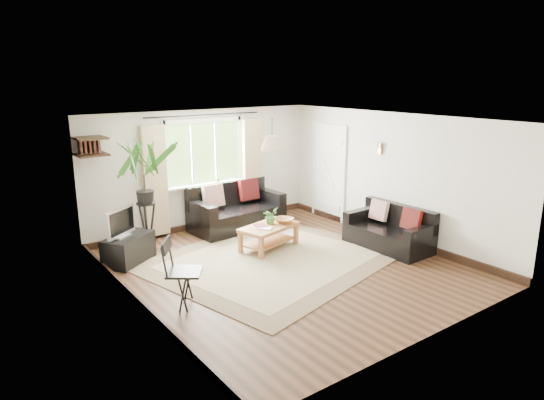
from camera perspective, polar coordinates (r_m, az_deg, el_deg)
floor at (r=8.03m, az=1.70°, el=-7.85°), size 5.50×5.50×0.00m
ceiling at (r=7.46m, az=1.84°, el=9.46°), size 5.50×5.50×0.00m
wall_back at (r=9.92m, az=-8.04°, el=3.57°), size 5.00×0.02×2.40m
wall_front at (r=5.83m, az=18.64°, el=-4.81°), size 5.00×0.02×2.40m
wall_left at (r=6.49m, az=-15.98°, el=-2.67°), size 0.02×5.50×2.40m
wall_right at (r=9.37m, az=13.94°, el=2.64°), size 0.02×5.50×2.40m
rug at (r=8.30m, az=-0.05°, el=-7.00°), size 4.43×4.04×0.02m
window at (r=9.83m, az=-8.00°, el=5.54°), size 2.50×0.16×2.16m
door at (r=10.53m, az=6.71°, el=3.13°), size 0.06×0.96×2.06m
corner_shelf at (r=8.76m, az=-20.54°, el=5.94°), size 0.50×0.50×0.34m
pendant_lamp at (r=7.82m, az=0.00°, el=7.12°), size 0.36×0.36×0.54m
wall_sconce at (r=9.42m, az=12.47°, el=6.13°), size 0.12×0.12×0.28m
sofa_back at (r=9.87m, az=-4.15°, el=-0.92°), size 1.91×1.02×0.88m
sofa_right at (r=9.02m, az=13.53°, el=-3.27°), size 1.57×0.81×0.73m
coffee_table at (r=8.75m, az=-0.37°, el=-4.40°), size 1.19×0.84×0.44m
table_plant at (r=8.74m, az=-0.21°, el=-1.86°), size 0.34×0.31×0.30m
bowl at (r=8.85m, az=1.42°, el=-2.41°), size 0.45×0.45×0.08m
book_a at (r=8.42m, az=-1.07°, el=-3.51°), size 0.28×0.30×0.02m
book_b at (r=8.60m, az=-1.90°, el=-3.12°), size 0.23×0.28×0.02m
tv_stand at (r=8.49m, az=-16.50°, el=-5.53°), size 1.00×0.89×0.47m
tv at (r=8.31m, az=-17.39°, el=-2.47°), size 0.68×0.56×0.51m
palm_stand at (r=8.62m, az=-14.66°, el=0.19°), size 0.78×0.78×1.99m
folding_chair at (r=6.68m, az=-10.23°, el=-8.46°), size 0.68×0.68×0.95m
sill_plant at (r=9.97m, az=-6.42°, el=2.88°), size 0.14×0.10×0.27m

